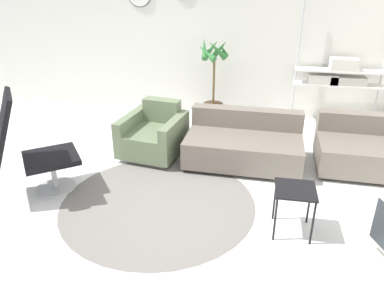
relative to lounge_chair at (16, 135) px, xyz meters
name	(u,v)px	position (x,y,z in m)	size (l,w,h in m)	color
ground_plane	(164,186)	(1.47, 0.45, -0.73)	(12.00, 12.00, 0.00)	white
wall_back	(202,30)	(1.47, 3.18, 0.67)	(12.00, 0.09, 2.80)	silver
round_rug	(158,203)	(1.49, 0.10, -0.73)	(2.10, 2.10, 0.01)	slate
lounge_chair	(16,135)	(0.00, 0.00, 0.00)	(1.06, 0.98, 1.28)	#BCBCC1
armchair_red	(154,136)	(1.12, 1.28, -0.47)	(0.87, 0.94, 0.69)	silver
couch_low	(244,145)	(2.34, 1.24, -0.49)	(1.49, 0.90, 0.65)	black
couch_second	(365,151)	(3.85, 1.34, -0.49)	(1.19, 0.89, 0.65)	black
side_table	(295,195)	(2.88, -0.13, -0.32)	(0.37, 0.37, 0.47)	black
potted_plant	(213,88)	(1.74, 2.71, -0.17)	(0.53, 0.53, 1.37)	#333338
shelf_unit	(339,74)	(3.69, 2.92, 0.09)	(1.37, 0.28, 2.09)	#BCBCC1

